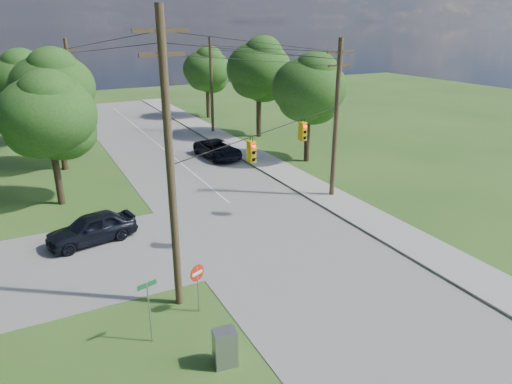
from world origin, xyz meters
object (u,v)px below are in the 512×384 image
car_cross_dark (92,228)px  car_main_north (218,149)px  pole_ne (336,118)px  pole_north_e (211,85)px  do_not_enter_sign (197,278)px  pole_north_w (72,93)px  pole_sw (170,165)px  control_cabinet (225,348)px

car_cross_dark → car_main_north: 17.51m
pole_ne → pole_north_e: pole_ne is taller
pole_north_e → do_not_enter_sign: (-12.97, -30.60, -3.50)m
pole_north_w → pole_north_e: bearing=0.0°
pole_sw → car_cross_dark: pole_sw is taller
pole_ne → car_main_north: 13.66m
pole_sw → pole_ne: size_ratio=1.14×
pole_sw → car_main_north: bearing=63.2°
pole_sw → car_cross_dark: bearing=107.4°
pole_north_e → pole_north_w: (-13.90, 0.00, 0.00)m
pole_sw → pole_north_e: pole_sw is taller
pole_ne → pole_north_w: (-13.90, 22.00, -0.34)m
pole_sw → pole_north_w: (-0.40, 29.60, -1.10)m
pole_ne → do_not_enter_sign: (-12.97, -8.60, -3.84)m
car_main_north → do_not_enter_sign: (-9.57, -20.97, 0.84)m
pole_north_w → do_not_enter_sign: 30.82m
car_main_north → control_cabinet: (-9.84, -24.37, -0.07)m
pole_sw → pole_ne: pole_sw is taller
pole_sw → car_main_north: pole_sw is taller
pole_north_w → control_cabinet: (0.66, -34.00, -4.41)m
pole_sw → pole_north_e: (13.50, 29.60, -1.10)m
pole_ne → pole_north_e: (-0.00, 22.00, -0.34)m
pole_ne → control_cabinet: size_ratio=7.31×
car_main_north → do_not_enter_sign: 23.07m
pole_ne → car_main_north: pole_ne is taller
pole_north_e → pole_north_w: bearing=180.0°
pole_sw → car_cross_dark: size_ratio=2.52×
control_cabinet → car_main_north: bearing=75.1°
pole_ne → do_not_enter_sign: pole_ne is taller
car_main_north → pole_sw: bearing=-123.9°
pole_north_w → car_cross_dark: pole_north_w is taller
control_cabinet → pole_ne: bearing=49.3°
car_cross_dark → do_not_enter_sign: size_ratio=2.15×
pole_north_e → pole_north_w: same height
pole_ne → pole_north_w: 26.03m
car_cross_dark → car_main_north: car_cross_dark is taller
control_cabinet → pole_sw: bearing=100.4°
pole_north_e → car_main_north: 11.10m
pole_north_e → control_cabinet: size_ratio=6.96×
car_main_north → control_cabinet: bearing=-119.1°
car_cross_dark → pole_sw: bearing=6.2°
pole_north_w → car_cross_dark: size_ratio=2.10×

